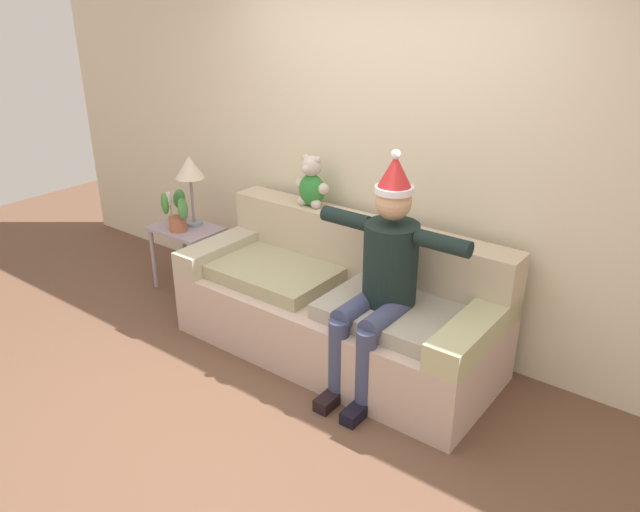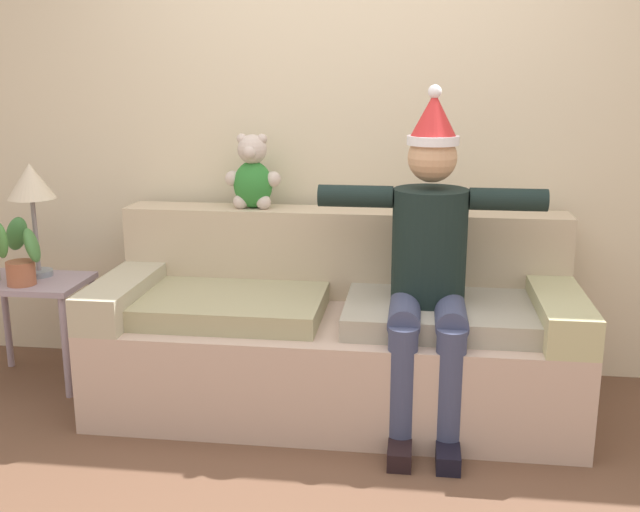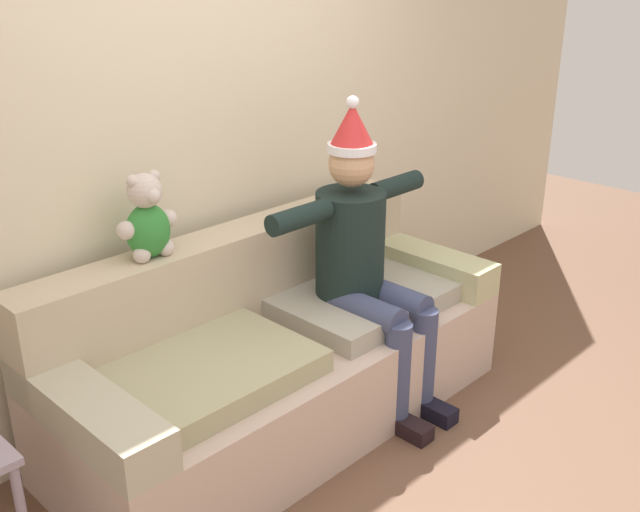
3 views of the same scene
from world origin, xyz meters
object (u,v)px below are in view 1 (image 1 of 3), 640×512
(potted_plant, at_px, (177,212))
(candle_tall, at_px, (169,204))
(side_table, at_px, (187,238))
(table_lamp, at_px, (190,171))
(person_seated, at_px, (382,274))
(teddy_bear, at_px, (312,183))
(couch, at_px, (340,306))

(potted_plant, height_order, candle_tall, potted_plant)
(side_table, bearing_deg, table_lamp, 81.22)
(candle_tall, bearing_deg, table_lamp, 30.48)
(side_table, height_order, table_lamp, table_lamp)
(person_seated, bearing_deg, potted_plant, 176.74)
(person_seated, relative_size, teddy_bear, 4.03)
(side_table, relative_size, candle_tall, 2.05)
(potted_plant, distance_m, candle_tall, 0.17)
(table_lamp, height_order, candle_tall, table_lamp)
(side_table, xyz_separation_m, candle_tall, (-0.16, -0.02, 0.27))
(couch, height_order, side_table, couch)
(table_lamp, bearing_deg, side_table, -98.78)
(table_lamp, distance_m, candle_tall, 0.35)
(couch, height_order, candle_tall, couch)
(table_lamp, xyz_separation_m, candle_tall, (-0.17, -0.10, -0.29))
(couch, distance_m, table_lamp, 1.72)
(potted_plant, relative_size, candle_tall, 1.26)
(couch, height_order, teddy_bear, teddy_bear)
(teddy_bear, height_order, potted_plant, teddy_bear)
(couch, height_order, person_seated, person_seated)
(couch, relative_size, table_lamp, 3.83)
(person_seated, xyz_separation_m, side_table, (-2.02, 0.20, -0.32))
(table_lamp, relative_size, candle_tall, 2.13)
(couch, distance_m, teddy_bear, 0.91)
(couch, relative_size, potted_plant, 6.51)
(candle_tall, bearing_deg, side_table, 7.20)
(table_lamp, xyz_separation_m, potted_plant, (-0.01, -0.17, -0.31))
(potted_plant, bearing_deg, candle_tall, 158.04)
(person_seated, xyz_separation_m, teddy_bear, (-0.90, 0.45, 0.30))
(couch, xyz_separation_m, side_table, (-1.59, 0.03, 0.11))
(side_table, bearing_deg, potted_plant, -88.11)
(teddy_bear, relative_size, potted_plant, 1.10)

